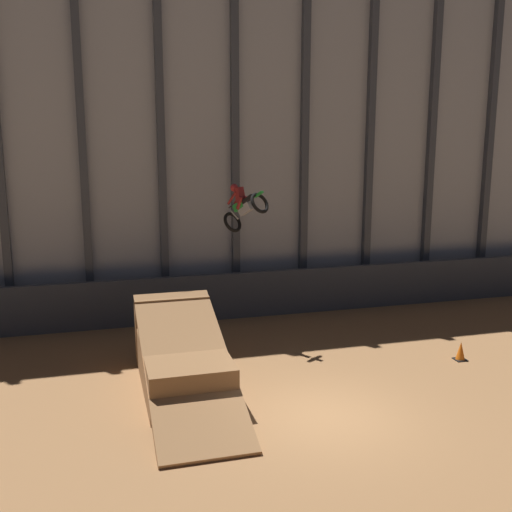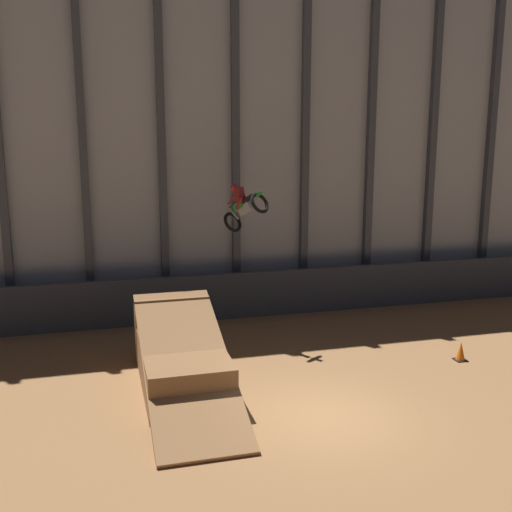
% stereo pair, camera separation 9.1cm
% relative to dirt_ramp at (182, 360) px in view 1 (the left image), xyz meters
% --- Properties ---
extents(ground_plane, '(60.00, 60.00, 0.00)m').
position_rel_dirt_ramp_xyz_m(ground_plane, '(3.14, -2.87, -0.73)').
color(ground_plane, '#996B42').
extents(arena_back_wall, '(32.00, 0.40, 12.91)m').
position_rel_dirt_ramp_xyz_m(arena_back_wall, '(3.14, 6.85, 5.73)').
color(arena_back_wall, '#A3A8B2').
rests_on(arena_back_wall, ground_plane).
extents(lower_barrier, '(31.36, 0.20, 1.74)m').
position_rel_dirt_ramp_xyz_m(lower_barrier, '(3.14, 5.59, 0.14)').
color(lower_barrier, '#383D47').
rests_on(lower_barrier, ground_plane).
extents(dirt_ramp, '(2.23, 6.33, 2.20)m').
position_rel_dirt_ramp_xyz_m(dirt_ramp, '(0.00, 0.00, 0.00)').
color(dirt_ramp, olive).
rests_on(dirt_ramp, ground_plane).
extents(rider_bike_solo, '(1.53, 1.79, 1.68)m').
position_rel_dirt_ramp_xyz_m(rider_bike_solo, '(2.61, 3.35, 3.77)').
color(rider_bike_solo, black).
extents(traffic_cone_near_ramp, '(0.36, 0.36, 0.58)m').
position_rel_dirt_ramp_xyz_m(traffic_cone_near_ramp, '(8.53, -0.43, -0.45)').
color(traffic_cone_near_ramp, black).
rests_on(traffic_cone_near_ramp, ground_plane).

